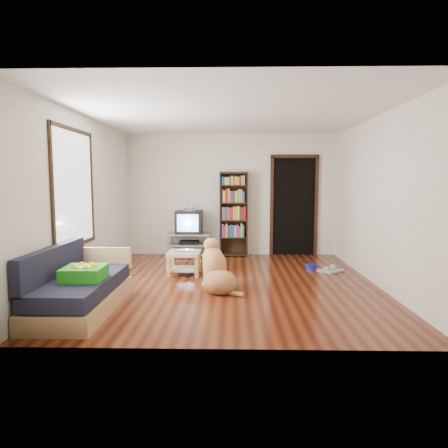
{
  "coord_description": "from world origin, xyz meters",
  "views": [
    {
      "loc": [
        0.04,
        -6.16,
        1.59
      ],
      "look_at": [
        -0.11,
        0.34,
        0.9
      ],
      "focal_mm": 32.0,
      "sensor_mm": 36.0,
      "label": 1
    }
  ],
  "objects_px": {
    "green_cushion": "(84,273)",
    "dog_bowl": "(311,266)",
    "bookshelf": "(234,209)",
    "coffee_table": "(184,258)",
    "laptop": "(184,251)",
    "dog": "(217,271)",
    "crt_tv": "(189,222)",
    "sofa": "(79,290)",
    "grey_rag": "(331,270)",
    "tv_stand": "(189,244)"
  },
  "relations": [
    {
      "from": "dog_bowl",
      "to": "crt_tv",
      "type": "height_order",
      "value": "crt_tv"
    },
    {
      "from": "bookshelf",
      "to": "coffee_table",
      "type": "height_order",
      "value": "bookshelf"
    },
    {
      "from": "bookshelf",
      "to": "dog",
      "type": "xyz_separation_m",
      "value": [
        -0.25,
        -2.76,
        -0.72
      ]
    },
    {
      "from": "dog_bowl",
      "to": "coffee_table",
      "type": "distance_m",
      "value": 2.36
    },
    {
      "from": "crt_tv",
      "to": "bookshelf",
      "type": "relative_size",
      "value": 0.32
    },
    {
      "from": "dog_bowl",
      "to": "dog",
      "type": "height_order",
      "value": "dog"
    },
    {
      "from": "laptop",
      "to": "bookshelf",
      "type": "height_order",
      "value": "bookshelf"
    },
    {
      "from": "sofa",
      "to": "dog",
      "type": "distance_m",
      "value": 1.93
    },
    {
      "from": "dog_bowl",
      "to": "coffee_table",
      "type": "bearing_deg",
      "value": -166.54
    },
    {
      "from": "dog",
      "to": "sofa",
      "type": "bearing_deg",
      "value": -150.07
    },
    {
      "from": "grey_rag",
      "to": "coffee_table",
      "type": "height_order",
      "value": "coffee_table"
    },
    {
      "from": "bookshelf",
      "to": "coffee_table",
      "type": "relative_size",
      "value": 3.27
    },
    {
      "from": "sofa",
      "to": "laptop",
      "type": "bearing_deg",
      "value": 60.75
    },
    {
      "from": "laptop",
      "to": "crt_tv",
      "type": "distance_m",
      "value": 1.77
    },
    {
      "from": "bookshelf",
      "to": "green_cushion",
      "type": "bearing_deg",
      "value": -115.1
    },
    {
      "from": "bookshelf",
      "to": "coffee_table",
      "type": "distance_m",
      "value": 2.1
    },
    {
      "from": "bookshelf",
      "to": "sofa",
      "type": "xyz_separation_m",
      "value": [
        -1.92,
        -3.72,
        -0.74
      ]
    },
    {
      "from": "green_cushion",
      "to": "dog_bowl",
      "type": "bearing_deg",
      "value": 37.1
    },
    {
      "from": "grey_rag",
      "to": "bookshelf",
      "type": "xyz_separation_m",
      "value": [
        -1.73,
        1.48,
        0.99
      ]
    },
    {
      "from": "laptop",
      "to": "dog",
      "type": "distance_m",
      "value": 1.13
    },
    {
      "from": "green_cushion",
      "to": "grey_rag",
      "type": "xyz_separation_m",
      "value": [
        3.53,
        2.36,
        -0.48
      ]
    },
    {
      "from": "green_cushion",
      "to": "dog",
      "type": "bearing_deg",
      "value": 33.09
    },
    {
      "from": "tv_stand",
      "to": "dog",
      "type": "relative_size",
      "value": 1.04
    },
    {
      "from": "grey_rag",
      "to": "tv_stand",
      "type": "xyz_separation_m",
      "value": [
        -2.68,
        1.39,
        0.25
      ]
    },
    {
      "from": "crt_tv",
      "to": "bookshelf",
      "type": "xyz_separation_m",
      "value": [
        0.95,
        0.07,
        0.26
      ]
    },
    {
      "from": "dog_bowl",
      "to": "sofa",
      "type": "height_order",
      "value": "sofa"
    },
    {
      "from": "sofa",
      "to": "tv_stand",
      "type": "bearing_deg",
      "value": 74.98
    },
    {
      "from": "green_cushion",
      "to": "laptop",
      "type": "relative_size",
      "value": 1.33
    },
    {
      "from": "crt_tv",
      "to": "sofa",
      "type": "bearing_deg",
      "value": -104.93
    },
    {
      "from": "bookshelf",
      "to": "dog",
      "type": "bearing_deg",
      "value": -95.24
    },
    {
      "from": "sofa",
      "to": "green_cushion",
      "type": "bearing_deg",
      "value": -43.79
    },
    {
      "from": "laptop",
      "to": "grey_rag",
      "type": "distance_m",
      "value": 2.63
    },
    {
      "from": "laptop",
      "to": "dog_bowl",
      "type": "xyz_separation_m",
      "value": [
        2.28,
        0.58,
        -0.37
      ]
    },
    {
      "from": "coffee_table",
      "to": "dog_bowl",
      "type": "bearing_deg",
      "value": 13.46
    },
    {
      "from": "grey_rag",
      "to": "dog",
      "type": "height_order",
      "value": "dog"
    },
    {
      "from": "green_cushion",
      "to": "crt_tv",
      "type": "relative_size",
      "value": 0.81
    },
    {
      "from": "dog_bowl",
      "to": "bookshelf",
      "type": "height_order",
      "value": "bookshelf"
    },
    {
      "from": "laptop",
      "to": "dog",
      "type": "height_order",
      "value": "dog"
    },
    {
      "from": "bookshelf",
      "to": "sofa",
      "type": "height_order",
      "value": "bookshelf"
    },
    {
      "from": "grey_rag",
      "to": "dog_bowl",
      "type": "bearing_deg",
      "value": 140.19
    },
    {
      "from": "dog_bowl",
      "to": "dog",
      "type": "relative_size",
      "value": 0.25
    },
    {
      "from": "green_cushion",
      "to": "dog_bowl",
      "type": "relative_size",
      "value": 2.14
    },
    {
      "from": "grey_rag",
      "to": "sofa",
      "type": "relative_size",
      "value": 0.22
    },
    {
      "from": "dog_bowl",
      "to": "sofa",
      "type": "distance_m",
      "value": 4.18
    },
    {
      "from": "sofa",
      "to": "dog",
      "type": "bearing_deg",
      "value": 29.93
    },
    {
      "from": "dog_bowl",
      "to": "tv_stand",
      "type": "height_order",
      "value": "tv_stand"
    },
    {
      "from": "crt_tv",
      "to": "dog",
      "type": "bearing_deg",
      "value": -75.48
    },
    {
      "from": "sofa",
      "to": "crt_tv",
      "type": "bearing_deg",
      "value": 75.07
    },
    {
      "from": "grey_rag",
      "to": "green_cushion",
      "type": "bearing_deg",
      "value": -146.23
    },
    {
      "from": "crt_tv",
      "to": "coffee_table",
      "type": "relative_size",
      "value": 1.05
    }
  ]
}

